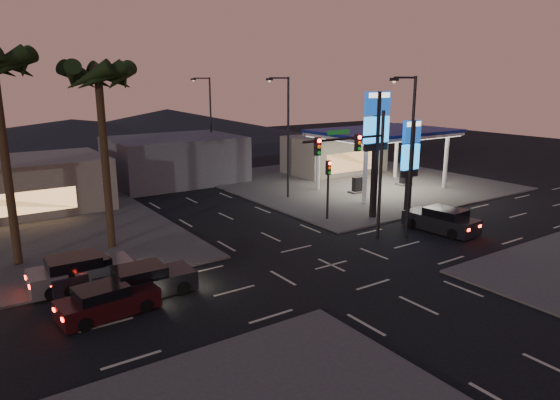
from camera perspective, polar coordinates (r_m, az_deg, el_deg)
ground at (r=27.40m, az=5.88°, el=-7.41°), size 140.00×140.00×0.00m
corner_lot_ne at (r=49.15m, az=8.16°, el=2.07°), size 24.00×24.00×0.12m
gas_station at (r=45.56m, az=11.79°, el=7.40°), size 12.20×8.20×5.47m
convenience_store at (r=53.81m, az=6.22°, el=5.22°), size 10.00×6.00×4.00m
pylon_sign_tall at (r=35.57m, az=10.96°, el=7.89°), size 2.20×0.35×9.00m
pylon_sign_short at (r=36.93m, az=14.69°, el=5.18°), size 1.60×0.35×7.00m
traffic_signal_mast at (r=29.93m, az=9.19°, el=4.66°), size 6.10×0.39×8.00m
pedestal_signal at (r=35.15m, az=5.53°, el=2.28°), size 0.32×0.39×4.30m
streetlight_near at (r=31.36m, az=14.53°, el=5.71°), size 2.14×0.25×10.00m
streetlight_mid at (r=41.04m, az=0.70°, el=7.92°), size 2.14×0.25×10.00m
streetlight_far at (r=53.07m, az=-8.11°, el=9.09°), size 2.14×0.25×10.00m
palm_a at (r=29.93m, az=-20.00°, el=12.12°), size 4.41×4.41×10.86m
building_far_mid at (r=49.70m, az=-11.91°, el=4.54°), size 12.00×9.00×4.40m
hill_right at (r=85.82m, az=-12.70°, el=8.43°), size 50.00×50.00×5.00m
hill_center at (r=81.54m, az=-22.57°, el=7.12°), size 60.00×60.00×4.00m
car_lane_a_front at (r=24.20m, az=-15.16°, el=-9.01°), size 4.55×1.96×1.47m
car_lane_a_mid at (r=22.81m, az=-19.17°, el=-10.88°), size 4.33×2.09×1.37m
car_lane_b_front at (r=26.19m, az=-21.91°, el=-7.66°), size 4.90×2.15×1.58m
car_lane_b_mid at (r=26.23m, az=-20.84°, el=-7.74°), size 4.41×2.17×1.39m
suv_station at (r=34.58m, az=17.99°, el=-2.23°), size 2.43×4.97×1.61m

